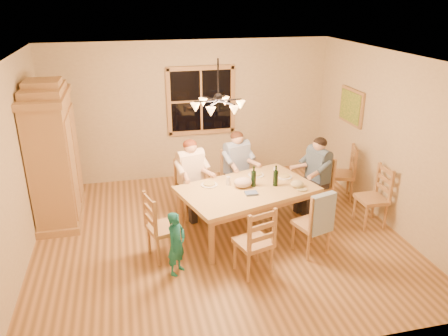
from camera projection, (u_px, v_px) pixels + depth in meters
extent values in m
plane|color=brown|center=(219.00, 235.00, 6.79)|extent=(5.50, 5.50, 0.00)
cube|color=white|center=(218.00, 58.00, 5.78)|extent=(5.50, 5.00, 0.02)
cube|color=#C2AD89|center=(191.00, 111.00, 8.54)|extent=(5.50, 0.02, 2.70)
cube|color=#C2AD89|center=(13.00, 170.00, 5.70)|extent=(0.02, 5.00, 2.70)
cube|color=#C2AD89|center=(389.00, 140.00, 6.86)|extent=(0.02, 5.00, 2.70)
cube|color=black|center=(201.00, 101.00, 8.49)|extent=(1.20, 0.03, 1.20)
cube|color=tan|center=(201.00, 101.00, 8.47)|extent=(1.30, 0.06, 1.30)
cube|color=#A57647|center=(352.00, 107.00, 7.84)|extent=(0.04, 0.78, 0.64)
cube|color=#1E6B2D|center=(350.00, 107.00, 7.84)|extent=(0.02, 0.68, 0.54)
cylinder|color=black|center=(218.00, 78.00, 5.88)|extent=(0.02, 0.02, 0.53)
sphere|color=black|center=(218.00, 98.00, 5.97)|extent=(0.12, 0.12, 0.12)
cylinder|color=black|center=(229.00, 100.00, 6.02)|extent=(0.34, 0.02, 0.02)
cone|color=#FFB259|center=(241.00, 105.00, 6.09)|extent=(0.13, 0.13, 0.12)
cylinder|color=black|center=(222.00, 98.00, 6.13)|extent=(0.19, 0.31, 0.02)
cone|color=#FFB259|center=(225.00, 101.00, 6.30)|extent=(0.13, 0.13, 0.12)
cylinder|color=black|center=(210.00, 99.00, 6.10)|extent=(0.19, 0.31, 0.02)
cone|color=#FFB259|center=(203.00, 102.00, 6.24)|extent=(0.13, 0.13, 0.12)
cylinder|color=black|center=(207.00, 101.00, 5.96)|extent=(0.34, 0.02, 0.02)
cone|color=#FFB259|center=(195.00, 107.00, 5.95)|extent=(0.13, 0.13, 0.12)
cylinder|color=black|center=(215.00, 103.00, 5.85)|extent=(0.19, 0.31, 0.02)
cone|color=#FFB259|center=(211.00, 112.00, 5.74)|extent=(0.13, 0.13, 0.12)
cylinder|color=black|center=(226.00, 102.00, 5.88)|extent=(0.19, 0.31, 0.02)
cone|color=#FFB259|center=(234.00, 110.00, 5.80)|extent=(0.13, 0.13, 0.12)
cube|color=#A57647|center=(54.00, 161.00, 6.97)|extent=(0.60, 1.30, 2.00)
cube|color=#A57647|center=(44.00, 97.00, 6.57)|extent=(0.66, 1.40, 0.10)
cube|color=#A57647|center=(43.00, 90.00, 6.53)|extent=(0.58, 1.00, 0.12)
cube|color=#A57647|center=(42.00, 83.00, 6.50)|extent=(0.52, 0.55, 0.10)
cube|color=tan|center=(73.00, 167.00, 6.73)|extent=(0.03, 0.55, 1.60)
cube|color=tan|center=(76.00, 153.00, 7.33)|extent=(0.03, 0.55, 1.60)
cube|color=#A57647|center=(62.00, 214.00, 7.32)|extent=(0.66, 1.40, 0.12)
cube|color=tan|center=(247.00, 189.00, 6.62)|extent=(2.24, 1.73, 0.06)
cube|color=tan|center=(247.00, 194.00, 6.65)|extent=(2.06, 1.54, 0.10)
cylinder|color=tan|center=(212.00, 242.00, 5.95)|extent=(0.09, 0.09, 0.70)
cylinder|color=tan|center=(313.00, 212.00, 6.77)|extent=(0.09, 0.09, 0.70)
cylinder|color=tan|center=(181.00, 212.00, 6.76)|extent=(0.09, 0.09, 0.70)
cylinder|color=tan|center=(274.00, 188.00, 7.58)|extent=(0.09, 0.09, 0.70)
cube|color=tan|center=(192.00, 190.00, 7.25)|extent=(0.54, 0.53, 0.06)
cube|color=tan|center=(191.00, 175.00, 7.15)|extent=(0.38, 0.16, 0.54)
cube|color=tan|center=(237.00, 180.00, 7.66)|extent=(0.54, 0.53, 0.06)
cube|color=tan|center=(237.00, 166.00, 7.56)|extent=(0.38, 0.16, 0.54)
cube|color=tan|center=(253.00, 242.00, 5.75)|extent=(0.54, 0.53, 0.06)
cube|color=tan|center=(254.00, 224.00, 5.65)|extent=(0.38, 0.16, 0.54)
cube|color=tan|center=(312.00, 224.00, 6.20)|extent=(0.54, 0.53, 0.06)
cube|color=tan|center=(313.00, 207.00, 6.10)|extent=(0.38, 0.16, 0.54)
cube|color=tan|center=(164.00, 228.00, 6.10)|extent=(0.53, 0.54, 0.06)
cube|color=tan|center=(163.00, 211.00, 5.99)|extent=(0.16, 0.38, 0.54)
cube|color=tan|center=(316.00, 188.00, 7.36)|extent=(0.53, 0.54, 0.06)
cube|color=tan|center=(317.00, 173.00, 7.26)|extent=(0.16, 0.38, 0.54)
cube|color=#FADFC1|center=(191.00, 169.00, 7.11)|extent=(0.45, 0.33, 0.52)
cube|color=#262328|center=(191.00, 186.00, 7.22)|extent=(0.48, 0.51, 0.14)
sphere|color=tan|center=(190.00, 147.00, 6.96)|extent=(0.21, 0.21, 0.21)
ellipsoid|color=#592614|center=(190.00, 145.00, 6.95)|extent=(0.22, 0.22, 0.17)
cube|color=#375999|center=(237.00, 159.00, 7.51)|extent=(0.45, 0.33, 0.52)
cube|color=#262328|center=(237.00, 176.00, 7.63)|extent=(0.48, 0.51, 0.14)
sphere|color=tan|center=(237.00, 138.00, 7.37)|extent=(0.21, 0.21, 0.21)
ellipsoid|color=#381E11|center=(237.00, 136.00, 7.36)|extent=(0.22, 0.22, 0.17)
cube|color=#45596F|center=(318.00, 166.00, 7.21)|extent=(0.33, 0.45, 0.52)
cube|color=#262328|center=(316.00, 183.00, 7.33)|extent=(0.51, 0.48, 0.14)
sphere|color=tan|center=(319.00, 144.00, 7.07)|extent=(0.21, 0.21, 0.21)
ellipsoid|color=black|center=(320.00, 143.00, 7.06)|extent=(0.22, 0.22, 0.17)
cube|color=#93ACC7|center=(322.00, 214.00, 5.96)|extent=(0.39, 0.20, 0.58)
cylinder|color=black|center=(254.00, 176.00, 6.60)|extent=(0.08, 0.08, 0.33)
cylinder|color=black|center=(276.00, 176.00, 6.62)|extent=(0.08, 0.08, 0.33)
cylinder|color=white|center=(209.00, 185.00, 6.68)|extent=(0.26, 0.26, 0.02)
cylinder|color=white|center=(256.00, 175.00, 7.04)|extent=(0.26, 0.26, 0.02)
cylinder|color=white|center=(284.00, 177.00, 6.98)|extent=(0.26, 0.26, 0.02)
cylinder|color=silver|center=(228.00, 181.00, 6.68)|extent=(0.06, 0.06, 0.14)
cylinder|color=silver|center=(275.00, 171.00, 7.02)|extent=(0.06, 0.06, 0.14)
ellipsoid|color=tan|center=(297.00, 184.00, 6.60)|extent=(0.20, 0.20, 0.11)
cube|color=#4D618E|center=(251.00, 193.00, 6.40)|extent=(0.21, 0.19, 0.03)
ellipsoid|color=#C2A58D|center=(243.00, 182.00, 6.60)|extent=(0.28, 0.22, 0.15)
imported|color=#197172|center=(176.00, 243.00, 5.73)|extent=(0.38, 0.39, 0.89)
cube|color=tan|center=(371.00, 199.00, 6.95)|extent=(0.42, 0.44, 0.06)
cube|color=tan|center=(374.00, 184.00, 6.85)|extent=(0.05, 0.38, 0.54)
cube|color=tan|center=(341.00, 175.00, 7.88)|extent=(0.54, 0.55, 0.06)
cube|color=tan|center=(343.00, 161.00, 7.78)|extent=(0.17, 0.38, 0.54)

